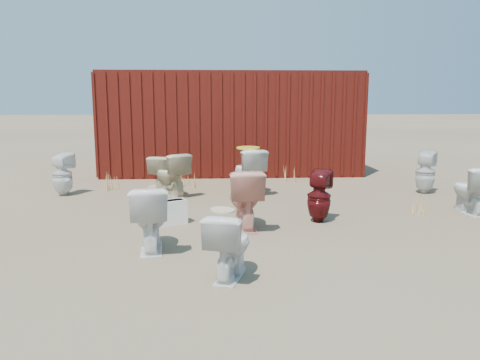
{
  "coord_description": "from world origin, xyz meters",
  "views": [
    {
      "loc": [
        -0.36,
        -6.43,
        1.76
      ],
      "look_at": [
        0.0,
        0.6,
        0.55
      ],
      "focal_mm": 35.0,
      "sensor_mm": 36.0,
      "label": 1
    }
  ],
  "objects_px": {
    "loose_tank": "(169,213)",
    "toilet_back_beige_left": "(171,175)",
    "shipping_container": "(231,123)",
    "toilet_back_a": "(62,174)",
    "toilet_front_maroon": "(319,196)",
    "toilet_front_c": "(229,245)",
    "toilet_front_e": "(471,190)",
    "toilet_back_e": "(425,172)",
    "toilet_back_beige_right": "(164,174)",
    "toilet_back_yellowlid": "(248,171)",
    "toilet_front_a": "(150,218)",
    "toilet_front_pink": "(245,199)"
  },
  "relations": [
    {
      "from": "toilet_front_pink",
      "to": "toilet_front_c",
      "type": "bearing_deg",
      "value": 77.9
    },
    {
      "from": "toilet_front_e",
      "to": "toilet_back_a",
      "type": "distance_m",
      "value": 7.03
    },
    {
      "from": "toilet_back_a",
      "to": "toilet_back_beige_right",
      "type": "bearing_deg",
      "value": -148.23
    },
    {
      "from": "toilet_back_beige_right",
      "to": "toilet_back_yellowlid",
      "type": "relative_size",
      "value": 0.82
    },
    {
      "from": "toilet_back_a",
      "to": "toilet_front_maroon",
      "type": "bearing_deg",
      "value": 177.73
    },
    {
      "from": "toilet_back_beige_right",
      "to": "toilet_back_yellowlid",
      "type": "bearing_deg",
      "value": -173.26
    },
    {
      "from": "toilet_front_a",
      "to": "toilet_front_maroon",
      "type": "height_order",
      "value": "toilet_front_a"
    },
    {
      "from": "toilet_front_maroon",
      "to": "loose_tank",
      "type": "bearing_deg",
      "value": 28.13
    },
    {
      "from": "toilet_front_c",
      "to": "toilet_back_e",
      "type": "bearing_deg",
      "value": -115.0
    },
    {
      "from": "toilet_front_a",
      "to": "toilet_front_maroon",
      "type": "distance_m",
      "value": 2.56
    },
    {
      "from": "toilet_front_pink",
      "to": "toilet_front_e",
      "type": "distance_m",
      "value": 3.64
    },
    {
      "from": "toilet_front_maroon",
      "to": "toilet_back_beige_left",
      "type": "height_order",
      "value": "toilet_back_beige_left"
    },
    {
      "from": "toilet_front_c",
      "to": "toilet_front_e",
      "type": "xyz_separation_m",
      "value": [
        3.84,
        2.49,
        0.04
      ]
    },
    {
      "from": "shipping_container",
      "to": "loose_tank",
      "type": "distance_m",
      "value": 5.31
    },
    {
      "from": "toilet_back_beige_left",
      "to": "toilet_back_e",
      "type": "height_order",
      "value": "toilet_back_e"
    },
    {
      "from": "toilet_front_maroon",
      "to": "toilet_back_yellowlid",
      "type": "xyz_separation_m",
      "value": [
        -0.89,
        2.11,
        0.05
      ]
    },
    {
      "from": "toilet_front_a",
      "to": "loose_tank",
      "type": "relative_size",
      "value": 1.57
    },
    {
      "from": "toilet_back_beige_left",
      "to": "toilet_front_a",
      "type": "bearing_deg",
      "value": 55.59
    },
    {
      "from": "toilet_front_maroon",
      "to": "toilet_back_beige_left",
      "type": "bearing_deg",
      "value": -13.15
    },
    {
      "from": "toilet_back_e",
      "to": "toilet_front_a",
      "type": "bearing_deg",
      "value": 67.13
    },
    {
      "from": "shipping_container",
      "to": "toilet_back_e",
      "type": "bearing_deg",
      "value": -40.38
    },
    {
      "from": "toilet_back_beige_left",
      "to": "toilet_front_c",
      "type": "bearing_deg",
      "value": 68.0
    },
    {
      "from": "toilet_front_a",
      "to": "toilet_back_beige_right",
      "type": "height_order",
      "value": "toilet_front_a"
    },
    {
      "from": "toilet_front_a",
      "to": "loose_tank",
      "type": "xyz_separation_m",
      "value": [
        0.11,
        1.14,
        -0.22
      ]
    },
    {
      "from": "loose_tank",
      "to": "toilet_back_beige_left",
      "type": "bearing_deg",
      "value": 66.39
    },
    {
      "from": "toilet_back_beige_left",
      "to": "toilet_back_yellowlid",
      "type": "height_order",
      "value": "toilet_back_yellowlid"
    },
    {
      "from": "toilet_back_a",
      "to": "loose_tank",
      "type": "xyz_separation_m",
      "value": [
        2.17,
        -2.17,
        -0.22
      ]
    },
    {
      "from": "shipping_container",
      "to": "toilet_front_maroon",
      "type": "distance_m",
      "value": 5.25
    },
    {
      "from": "toilet_front_a",
      "to": "toilet_back_beige_left",
      "type": "relative_size",
      "value": 0.98
    },
    {
      "from": "toilet_front_pink",
      "to": "toilet_back_a",
      "type": "relative_size",
      "value": 1.05
    },
    {
      "from": "toilet_back_beige_left",
      "to": "toilet_back_beige_right",
      "type": "distance_m",
      "value": 0.47
    },
    {
      "from": "toilet_front_maroon",
      "to": "loose_tank",
      "type": "distance_m",
      "value": 2.18
    },
    {
      "from": "toilet_front_pink",
      "to": "toilet_front_c",
      "type": "distance_m",
      "value": 1.85
    },
    {
      "from": "toilet_back_beige_right",
      "to": "toilet_back_a",
      "type": "bearing_deg",
      "value": 24.28
    },
    {
      "from": "toilet_front_a",
      "to": "toilet_front_maroon",
      "type": "relative_size",
      "value": 1.03
    },
    {
      "from": "toilet_front_pink",
      "to": "loose_tank",
      "type": "relative_size",
      "value": 1.67
    },
    {
      "from": "toilet_front_c",
      "to": "toilet_front_e",
      "type": "relative_size",
      "value": 0.9
    },
    {
      "from": "loose_tank",
      "to": "toilet_front_a",
      "type": "bearing_deg",
      "value": -123.34
    },
    {
      "from": "toilet_back_yellowlid",
      "to": "toilet_back_e",
      "type": "xyz_separation_m",
      "value": [
        3.36,
        -0.11,
        -0.02
      ]
    },
    {
      "from": "toilet_front_c",
      "to": "toilet_front_a",
      "type": "bearing_deg",
      "value": -27.4
    },
    {
      "from": "toilet_front_pink",
      "to": "toilet_front_c",
      "type": "height_order",
      "value": "toilet_front_pink"
    },
    {
      "from": "toilet_back_a",
      "to": "toilet_back_yellowlid",
      "type": "distance_m",
      "value": 3.45
    },
    {
      "from": "toilet_front_c",
      "to": "toilet_back_e",
      "type": "distance_m",
      "value": 5.62
    },
    {
      "from": "toilet_back_beige_right",
      "to": "loose_tank",
      "type": "height_order",
      "value": "toilet_back_beige_right"
    },
    {
      "from": "toilet_back_e",
      "to": "toilet_back_beige_left",
      "type": "bearing_deg",
      "value": 33.8
    },
    {
      "from": "shipping_container",
      "to": "toilet_back_a",
      "type": "relative_size",
      "value": 7.53
    },
    {
      "from": "toilet_front_pink",
      "to": "toilet_back_yellowlid",
      "type": "bearing_deg",
      "value": -98.91
    },
    {
      "from": "toilet_front_a",
      "to": "loose_tank",
      "type": "height_order",
      "value": "toilet_front_a"
    },
    {
      "from": "toilet_back_beige_left",
      "to": "toilet_front_e",
      "type": "bearing_deg",
      "value": 126.56
    },
    {
      "from": "toilet_back_e",
      "to": "loose_tank",
      "type": "distance_m",
      "value": 5.08
    }
  ]
}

